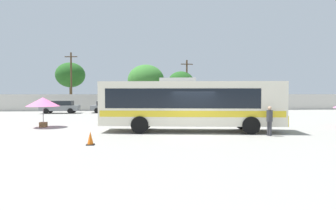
% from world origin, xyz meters
% --- Properties ---
extents(ground_plane, '(300.00, 300.00, 0.00)m').
position_xyz_m(ground_plane, '(0.00, 10.00, 0.00)').
color(ground_plane, gray).
extents(perimeter_wall, '(80.00, 0.30, 2.27)m').
position_xyz_m(perimeter_wall, '(0.00, 24.34, 1.13)').
color(perimeter_wall, beige).
rests_on(perimeter_wall, ground_plane).
extents(coach_bus_cream_yellow, '(11.42, 4.14, 3.34)m').
position_xyz_m(coach_bus_cream_yellow, '(-0.04, 1.12, 1.79)').
color(coach_bus_cream_yellow, silver).
rests_on(coach_bus_cream_yellow, ground_plane).
extents(attendant_by_bus_door, '(0.43, 0.43, 1.67)m').
position_xyz_m(attendant_by_bus_door, '(4.12, -1.31, 0.94)').
color(attendant_by_bus_door, '#38383D').
rests_on(attendant_by_bus_door, ground_plane).
extents(vendor_umbrella_near_gate_pink, '(2.27, 2.27, 2.10)m').
position_xyz_m(vendor_umbrella_near_gate_pink, '(-9.88, 4.38, 1.76)').
color(vendor_umbrella_near_gate_pink, gray).
rests_on(vendor_umbrella_near_gate_pink, ground_plane).
extents(parked_car_leftmost_grey, '(4.48, 2.00, 1.49)m').
position_xyz_m(parked_car_leftmost_grey, '(-12.47, 19.51, 0.79)').
color(parked_car_leftmost_grey, slate).
rests_on(parked_car_leftmost_grey, ground_plane).
extents(parked_car_second_grey, '(4.37, 2.00, 1.42)m').
position_xyz_m(parked_car_second_grey, '(-6.83, 19.95, 0.76)').
color(parked_car_second_grey, slate).
rests_on(parked_car_second_grey, ground_plane).
extents(parked_car_third_black, '(4.66, 2.22, 1.47)m').
position_xyz_m(parked_car_third_black, '(-1.40, 19.67, 0.78)').
color(parked_car_third_black, black).
rests_on(parked_car_third_black, ground_plane).
extents(parked_car_rightmost_maroon, '(4.11, 2.01, 1.42)m').
position_xyz_m(parked_car_rightmost_maroon, '(4.33, 19.87, 0.76)').
color(parked_car_rightmost_maroon, maroon).
rests_on(parked_car_rightmost_maroon, ground_plane).
extents(utility_pole_near, '(1.80, 0.29, 7.27)m').
position_xyz_m(utility_pole_near, '(3.93, 26.03, 3.81)').
color(utility_pole_near, '#4C3823').
rests_on(utility_pole_near, ground_plane).
extents(utility_pole_far, '(1.80, 0.41, 8.20)m').
position_xyz_m(utility_pole_far, '(-12.69, 26.41, 4.28)').
color(utility_pole_far, '#4C3823').
rests_on(utility_pole_far, ground_plane).
extents(roadside_tree_left, '(4.54, 4.54, 7.20)m').
position_xyz_m(roadside_tree_left, '(-13.72, 30.56, 5.25)').
color(roadside_tree_left, brown).
rests_on(roadside_tree_left, ground_plane).
extents(roadside_tree_midleft, '(5.60, 5.60, 6.80)m').
position_xyz_m(roadside_tree_midleft, '(-1.99, 28.72, 4.42)').
color(roadside_tree_midleft, brown).
rests_on(roadside_tree_midleft, ground_plane).
extents(roadside_tree_midright, '(3.87, 3.87, 5.65)m').
position_xyz_m(roadside_tree_midright, '(3.12, 26.43, 3.99)').
color(roadside_tree_midright, brown).
rests_on(roadside_tree_midright, ground_plane).
extents(traffic_cone_on_apron, '(0.36, 0.36, 0.64)m').
position_xyz_m(traffic_cone_on_apron, '(-5.42, -3.33, 0.31)').
color(traffic_cone_on_apron, black).
rests_on(traffic_cone_on_apron, ground_plane).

